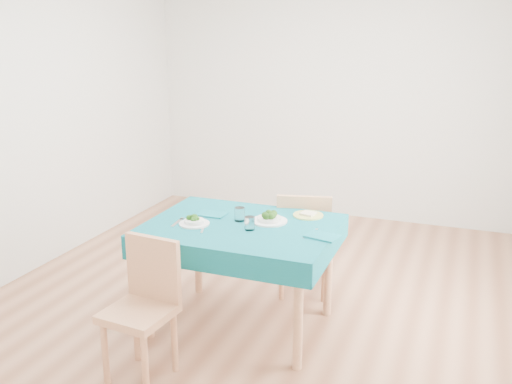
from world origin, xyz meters
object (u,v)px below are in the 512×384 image
(chair_far, at_px, (305,231))
(bowl_near, at_px, (194,220))
(chair_near, at_px, (138,308))
(table, at_px, (241,276))
(side_plate, at_px, (308,215))
(bowl_far, at_px, (269,217))

(chair_far, relative_size, bowl_near, 4.92)
(chair_near, bearing_deg, table, 73.53)
(chair_near, relative_size, bowl_near, 4.47)
(chair_far, relative_size, side_plate, 4.72)
(table, bearing_deg, bowl_far, 37.25)
(side_plate, bearing_deg, bowl_near, -145.84)
(bowl_near, distance_m, bowl_far, 0.51)
(table, xyz_separation_m, chair_near, (-0.33, -0.80, 0.08))
(chair_near, distance_m, chair_far, 1.60)
(chair_far, distance_m, bowl_far, 0.64)
(bowl_near, bearing_deg, table, 20.91)
(chair_near, bearing_deg, chair_far, 74.40)
(table, height_order, chair_far, chair_far)
(chair_far, bearing_deg, bowl_far, 67.16)
(bowl_near, bearing_deg, side_plate, 34.16)
(chair_far, height_order, side_plate, chair_far)
(side_plate, bearing_deg, chair_far, 109.24)
(bowl_near, distance_m, side_plate, 0.81)
(bowl_far, relative_size, side_plate, 1.16)
(chair_near, height_order, bowl_near, chair_near)
(chair_far, distance_m, bowl_near, 1.01)
(chair_near, xyz_separation_m, bowl_far, (0.48, 0.92, 0.33))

